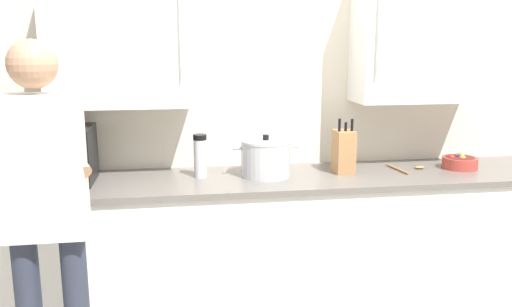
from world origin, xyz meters
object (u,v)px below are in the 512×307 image
at_px(thermos_flask, 200,156).
at_px(person_figure, 44,204).
at_px(microwave_oven, 39,156).
at_px(fruit_bowl, 460,162).
at_px(stock_pot, 266,158).
at_px(wooden_spoon, 408,168).
at_px(knife_block, 344,151).

relative_size(thermos_flask, person_figure, 0.15).
bearing_deg(microwave_oven, fruit_bowl, -0.30).
bearing_deg(person_figure, thermos_flask, 46.50).
xyz_separation_m(fruit_bowl, stock_pot, (-1.23, -0.01, 0.07)).
xyz_separation_m(stock_pot, person_figure, (-1.08, -0.71, -0.01)).
distance_m(thermos_flask, wooden_spoon, 1.28).
bearing_deg(microwave_oven, person_figure, -75.96).
bearing_deg(wooden_spoon, person_figure, -159.65).
distance_m(thermos_flask, stock_pot, 0.38).
xyz_separation_m(thermos_flask, person_figure, (-0.70, -0.74, -0.03)).
relative_size(microwave_oven, knife_block, 2.15).
bearing_deg(stock_pot, person_figure, -146.66).
bearing_deg(person_figure, wooden_spoon, 20.35).
bearing_deg(knife_block, stock_pot, -177.80).
bearing_deg(wooden_spoon, microwave_oven, -179.88).
distance_m(thermos_flask, person_figure, 1.02).
xyz_separation_m(thermos_flask, knife_block, (0.86, -0.01, 0.00)).
xyz_separation_m(fruit_bowl, knife_block, (-0.75, 0.01, 0.09)).
bearing_deg(thermos_flask, stock_pot, -4.14).
xyz_separation_m(microwave_oven, wooden_spoon, (2.16, 0.00, -0.15)).
height_order(knife_block, person_figure, person_figure).
relative_size(stock_pot, knife_block, 1.17).
bearing_deg(thermos_flask, fruit_bowl, -0.76).
bearing_deg(fruit_bowl, wooden_spoon, 176.95).
height_order(microwave_oven, thermos_flask, microwave_oven).
bearing_deg(wooden_spoon, knife_block, -179.26).
height_order(thermos_flask, wooden_spoon, thermos_flask).
xyz_separation_m(thermos_flask, wooden_spoon, (1.28, -0.00, -0.12)).
bearing_deg(knife_block, microwave_oven, 179.98).
distance_m(microwave_oven, knife_block, 1.74).
bearing_deg(fruit_bowl, knife_block, 179.07).
relative_size(fruit_bowl, person_figure, 0.12).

